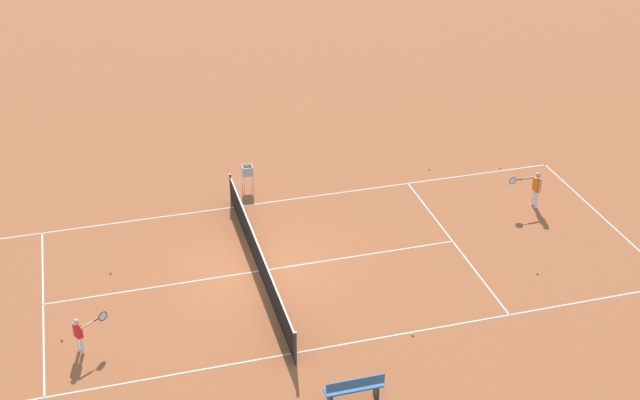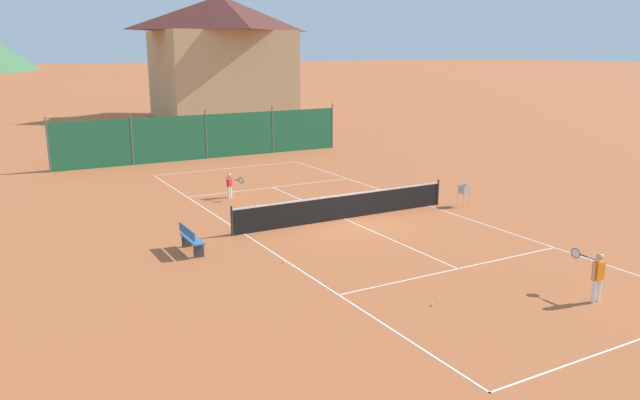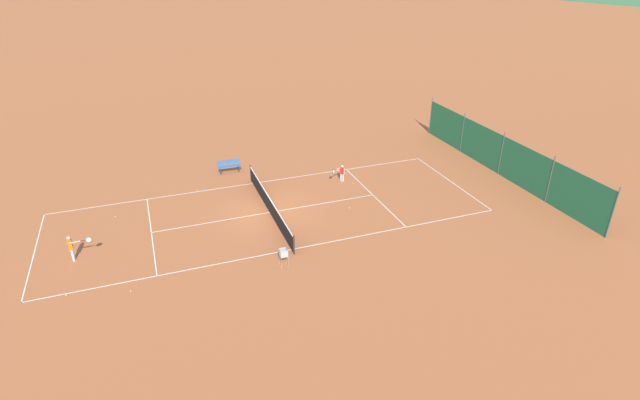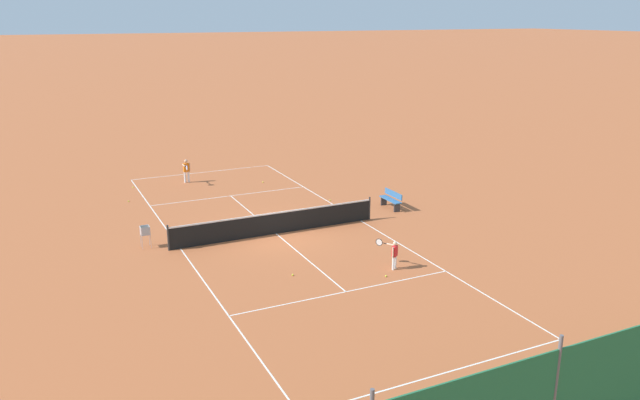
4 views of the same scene
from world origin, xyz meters
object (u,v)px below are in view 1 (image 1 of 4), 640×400
at_px(player_near_service, 535,187).
at_px(tennis_ball_mid_court, 111,272).
at_px(tennis_net, 259,257).
at_px(tennis_ball_far_corner, 537,273).
at_px(tennis_ball_by_net_right, 62,340).
at_px(tennis_ball_near_corner, 429,169).
at_px(tennis_ball_alley_left, 413,335).
at_px(player_near_baseline, 80,332).
at_px(tennis_ball_by_net_left, 500,168).
at_px(ball_hopper, 247,172).
at_px(courtside_bench, 354,388).

height_order(player_near_service, tennis_ball_mid_court, player_near_service).
bearing_deg(tennis_net, tennis_ball_far_corner, -106.54).
bearing_deg(tennis_ball_by_net_right, player_near_service, -78.45).
bearing_deg(tennis_ball_near_corner, tennis_net, 123.13).
xyz_separation_m(tennis_ball_alley_left, tennis_ball_near_corner, (9.16, -4.14, 0.00)).
distance_m(tennis_net, player_near_baseline, 5.92).
bearing_deg(tennis_ball_by_net_left, player_near_baseline, 113.58).
xyz_separation_m(tennis_net, ball_hopper, (5.30, -0.74, 0.15)).
bearing_deg(tennis_net, player_near_baseline, 114.82).
xyz_separation_m(ball_hopper, courtside_bench, (-11.65, -0.30, -0.20)).
xyz_separation_m(tennis_ball_near_corner, courtside_bench, (-11.27, 6.50, 0.42)).
bearing_deg(tennis_ball_by_net_right, tennis_ball_mid_court, -27.06).
height_order(tennis_ball_by_net_right, tennis_ball_by_net_left, same).
xyz_separation_m(tennis_net, tennis_ball_alley_left, (-4.24, -3.40, -0.47)).
xyz_separation_m(tennis_ball_by_net_right, tennis_ball_mid_court, (2.97, -1.52, 0.00)).
distance_m(tennis_ball_near_corner, ball_hopper, 6.84).
distance_m(tennis_net, tennis_ball_by_net_right, 6.22).
bearing_deg(player_near_service, tennis_ball_near_corner, 34.40).
bearing_deg(tennis_ball_far_corner, tennis_ball_by_net_left, -16.43).
bearing_deg(tennis_ball_alley_left, courtside_bench, 131.64).
bearing_deg(tennis_net, courtside_bench, -170.70).
relative_size(player_near_service, player_near_baseline, 1.21).
bearing_deg(player_near_service, tennis_net, 97.87).
distance_m(tennis_ball_by_net_right, tennis_ball_far_corner, 14.08).
bearing_deg(tennis_ball_mid_court, ball_hopper, -50.72).
relative_size(tennis_ball_by_net_right, tennis_ball_by_net_left, 1.00).
xyz_separation_m(player_near_baseline, tennis_ball_by_net_right, (0.62, 0.54, -0.60)).
height_order(tennis_net, tennis_ball_far_corner, tennis_net).
bearing_deg(tennis_ball_far_corner, tennis_ball_mid_court, 74.32).
bearing_deg(tennis_ball_alley_left, tennis_ball_mid_court, 55.59).
height_order(tennis_net, tennis_ball_by_net_left, tennis_net).
bearing_deg(tennis_ball_near_corner, tennis_ball_far_corner, -175.22).
xyz_separation_m(tennis_ball_by_net_right, tennis_ball_near_corner, (6.79, -13.46, 0.00)).
bearing_deg(ball_hopper, tennis_ball_mid_court, 129.28).
bearing_deg(ball_hopper, tennis_ball_alley_left, -164.41).
bearing_deg(ball_hopper, tennis_net, 172.05).
distance_m(tennis_ball_alley_left, tennis_ball_mid_court, 9.45).
relative_size(tennis_ball_mid_court, ball_hopper, 0.07).
relative_size(tennis_ball_alley_left, tennis_ball_mid_court, 1.00).
xyz_separation_m(player_near_baseline, tennis_ball_alley_left, (-1.76, -8.78, -0.60)).
xyz_separation_m(tennis_ball_by_net_left, tennis_ball_alley_left, (-8.53, 6.73, 0.00)).
bearing_deg(player_near_service, tennis_ball_far_corner, 154.51).
bearing_deg(tennis_ball_far_corner, tennis_ball_alley_left, 110.94).
relative_size(tennis_ball_by_net_right, courtside_bench, 0.04).
relative_size(player_near_baseline, tennis_ball_by_net_right, 16.42).
bearing_deg(ball_hopper, tennis_ball_by_net_left, -96.20).
distance_m(tennis_ball_alley_left, courtside_bench, 3.19).
xyz_separation_m(tennis_ball_by_net_left, courtside_bench, (-10.63, 9.10, 0.42)).
distance_m(tennis_ball_alley_left, tennis_ball_near_corner, 10.06).
height_order(tennis_ball_by_net_right, tennis_ball_near_corner, same).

